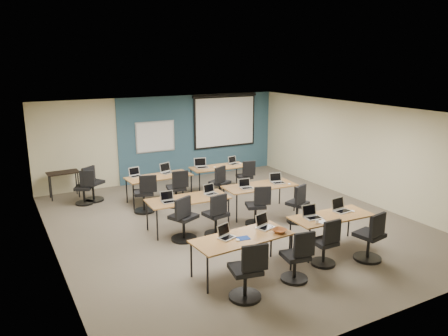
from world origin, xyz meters
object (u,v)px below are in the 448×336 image
training_table_mid_right (260,187)px  laptop_2 (312,215)px  task_chair_8 (145,197)px  laptop_10 (202,165)px  task_chair_1 (297,260)px  task_chair_7 (298,207)px  projector_screen (225,118)px  task_chair_11 (246,179)px  task_chair_0 (247,276)px  task_chair_4 (184,222)px  utility_table (63,176)px  spare_chair_b (85,190)px  laptop_5 (210,192)px  training_table_front_right (331,218)px  task_chair_5 (217,218)px  laptop_0 (226,234)px  laptop_3 (341,208)px  whiteboard (155,137)px  laptop_6 (246,186)px  training_table_mid_left (188,200)px  training_table_back_right (219,168)px  task_chair_10 (220,186)px  laptop_8 (135,174)px  training_table_back_left (159,178)px  task_chair_2 (326,246)px  laptop_11 (233,162)px  training_table_front_left (242,239)px  laptop_9 (166,170)px  laptop_4 (168,199)px  laptop_7 (277,180)px  task_chair_9 (177,191)px  laptop_1 (264,224)px  spare_chair_a (92,187)px

training_table_mid_right → laptop_2: laptop_2 is taller
task_chair_8 → laptop_10: bearing=40.1°
task_chair_1 → task_chair_7: size_ratio=1.00×
projector_screen → task_chair_8: size_ratio=2.36×
laptop_2 → task_chair_11: size_ratio=0.35×
task_chair_0 → task_chair_4: size_ratio=0.99×
utility_table → spare_chair_b: bearing=-69.2°
task_chair_0 → laptop_5: task_chair_0 is taller
task_chair_4 → spare_chair_b: size_ratio=1.08×
laptop_5 → training_table_front_right: bearing=-68.6°
laptop_10 → task_chair_11: size_ratio=0.38×
laptop_5 → task_chair_5: (-0.24, -0.78, -0.37)m
laptop_2 → task_chair_4: 2.72m
laptop_0 → laptop_3: 2.81m
whiteboard → laptop_6: whiteboard is taller
projector_screen → training_table_mid_left: bearing=-128.1°
training_table_back_right → projector_screen: bearing=59.7°
laptop_3 → task_chair_10: 3.90m
task_chair_11 → task_chair_7: bearing=-82.6°
task_chair_0 → laptop_8: bearing=101.9°
laptop_0 → task_chair_10: (1.94, 3.84, -0.37)m
laptop_6 → laptop_2: bearing=-78.1°
whiteboard → laptop_8: (-1.23, -1.72, -0.66)m
training_table_back_left → task_chair_2: 5.35m
training_table_mid_left → laptop_6: bearing=4.1°
laptop_2 → laptop_8: bearing=118.1°
task_chair_7 → laptop_11: task_chair_7 is taller
training_table_front_left → laptop_9: bearing=81.1°
task_chair_0 → laptop_6: size_ratio=3.42×
laptop_4 → task_chair_4: size_ratio=0.30×
task_chair_8 → laptop_9: task_chair_8 is taller
laptop_11 → spare_chair_b: bearing=161.1°
training_table_mid_right → laptop_10: 2.44m
training_table_back_left → laptop_7: bearing=-43.4°
laptop_10 → task_chair_10: (0.07, -1.02, -0.38)m
task_chair_9 → laptop_1: bearing=-76.4°
training_table_mid_right → training_table_back_right: same height
laptop_11 → utility_table: 4.94m
laptop_9 → laptop_6: bearing=-82.4°
training_table_front_left → laptop_2: bearing=1.6°
training_table_mid_right → task_chair_8: task_chair_8 is taller
whiteboard → task_chair_9: bearing=-98.2°
task_chair_2 → utility_table: bearing=119.0°
utility_table → task_chair_9: bearing=-44.8°
projector_screen → laptop_11: (-0.67, -1.75, -1.10)m
task_chair_1 → laptop_4: bearing=119.2°
task_chair_2 → laptop_11: size_ratio=3.21×
training_table_front_right → task_chair_9: (-1.74, 4.00, -0.27)m
laptop_11 → spare_chair_b: size_ratio=0.31×
laptop_5 → spare_chair_a: (-2.12, 3.02, -0.36)m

